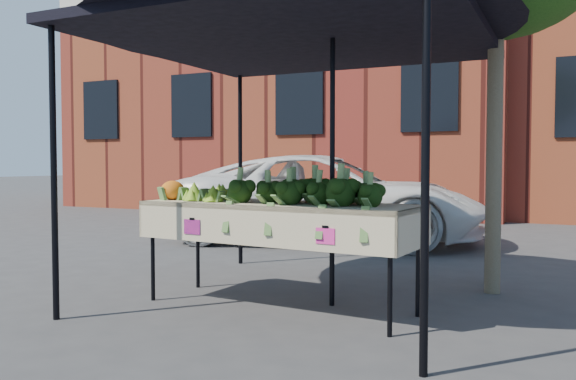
% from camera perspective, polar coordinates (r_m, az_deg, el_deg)
% --- Properties ---
extents(ground, '(90.00, 90.00, 0.00)m').
position_cam_1_polar(ground, '(5.20, -0.15, -11.14)').
color(ground, '#353538').
extents(table, '(2.46, 0.99, 0.90)m').
position_cam_1_polar(table, '(5.05, -0.98, -6.34)').
color(table, beige).
rests_on(table, ground).
extents(canopy, '(3.16, 3.16, 2.74)m').
position_cam_1_polar(canopy, '(5.31, 1.08, 4.06)').
color(canopy, black).
rests_on(canopy, ground).
extents(broccoli_heap, '(1.39, 0.59, 0.28)m').
position_cam_1_polar(broccoli_heap, '(4.90, 2.02, 0.35)').
color(broccoli_heap, black).
rests_on(broccoli_heap, table).
extents(romanesco_cluster, '(0.45, 0.59, 0.22)m').
position_cam_1_polar(romanesco_cluster, '(5.35, -7.21, 0.17)').
color(romanesco_cluster, '#8BBA38').
rests_on(romanesco_cluster, table).
extents(cauliflower_pair, '(0.22, 0.22, 0.20)m').
position_cam_1_polar(cauliflower_pair, '(5.50, -11.06, 0.09)').
color(cauliflower_pair, orange).
rests_on(cauliflower_pair, table).
extents(vehicle, '(1.75, 2.47, 4.91)m').
position_cam_1_polar(vehicle, '(9.35, 3.79, 10.10)').
color(vehicle, white).
rests_on(vehicle, ground).
extents(street_tree, '(2.14, 2.14, 4.22)m').
position_cam_1_polar(street_tree, '(5.97, 19.39, 10.87)').
color(street_tree, '#1E4C14').
rests_on(street_tree, ground).
extents(building_left, '(12.00, 8.00, 9.00)m').
position_cam_1_polar(building_left, '(18.34, 2.04, 12.85)').
color(building_left, maroon).
rests_on(building_left, ground).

